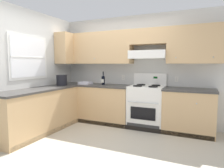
% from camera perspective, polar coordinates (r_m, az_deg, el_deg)
% --- Properties ---
extents(ground_plane, '(7.04, 7.04, 0.00)m').
position_cam_1_polar(ground_plane, '(3.76, -5.86, -16.30)').
color(ground_plane, '#B2AA99').
extents(wall_back, '(4.68, 0.57, 2.55)m').
position_cam_1_polar(wall_back, '(4.73, 7.71, 6.53)').
color(wall_back, silver).
rests_on(wall_back, ground_plane).
extents(wall_left, '(0.47, 4.00, 2.55)m').
position_cam_1_polar(wall_left, '(4.66, -21.78, 4.52)').
color(wall_left, silver).
rests_on(wall_left, ground_plane).
extents(counter_back_run, '(3.60, 0.65, 0.91)m').
position_cam_1_polar(counter_back_run, '(4.64, 3.46, -6.18)').
color(counter_back_run, tan).
rests_on(counter_back_run, ground_plane).
extents(counter_left_run, '(0.63, 1.91, 0.91)m').
position_cam_1_polar(counter_left_run, '(4.35, -20.36, -7.32)').
color(counter_left_run, tan).
rests_on(counter_left_run, ground_plane).
extents(stove, '(0.76, 0.62, 1.20)m').
position_cam_1_polar(stove, '(4.49, 9.88, -6.31)').
color(stove, white).
rests_on(stove, ground_plane).
extents(wine_bottle, '(0.08, 0.08, 0.32)m').
position_cam_1_polar(wine_bottle, '(4.84, -2.54, 1.27)').
color(wine_bottle, black).
rests_on(wine_bottle, counter_back_run).
extents(bowl, '(0.29, 0.26, 0.06)m').
position_cam_1_polar(bowl, '(5.01, -7.64, 0.18)').
color(bowl, silver).
rests_on(bowl, counter_back_run).
extents(bucket, '(0.26, 0.26, 0.25)m').
position_cam_1_polar(bucket, '(4.80, -14.25, 1.14)').
color(bucket, black).
rests_on(bucket, counter_left_run).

